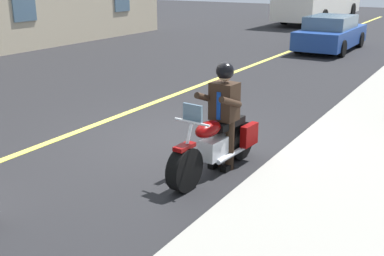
{
  "coord_description": "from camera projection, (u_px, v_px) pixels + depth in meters",
  "views": [
    {
      "loc": [
        7.04,
        4.64,
        3.03
      ],
      "look_at": [
        1.15,
        1.02,
        0.75
      ],
      "focal_mm": 44.11,
      "sensor_mm": 36.0,
      "label": 1
    }
  ],
  "objects": [
    {
      "name": "rider_main",
      "position": [
        224.0,
        107.0,
        7.38
      ],
      "size": [
        0.65,
        0.58,
        1.74
      ],
      "color": "black",
      "rests_on": "ground_plane"
    },
    {
      "name": "lane_center_stripe",
      "position": [
        99.0,
        124.0,
        9.95
      ],
      "size": [
        60.0,
        0.16,
        0.01
      ],
      "primitive_type": "cube",
      "color": "#E5DB4C",
      "rests_on": "ground_plane"
    },
    {
      "name": "car_silver",
      "position": [
        331.0,
        33.0,
        19.17
      ],
      "size": [
        4.6,
        1.92,
        1.4
      ],
      "color": "navy",
      "rests_on": "ground_plane"
    },
    {
      "name": "motorcycle_main",
      "position": [
        217.0,
        145.0,
        7.42
      ],
      "size": [
        2.22,
        0.69,
        1.26
      ],
      "color": "black",
      "rests_on": "ground_plane"
    },
    {
      "name": "ground_plane",
      "position": [
        178.0,
        141.0,
        8.95
      ],
      "size": [
        80.0,
        80.0,
        0.0
      ],
      "primitive_type": "plane",
      "color": "black"
    }
  ]
}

